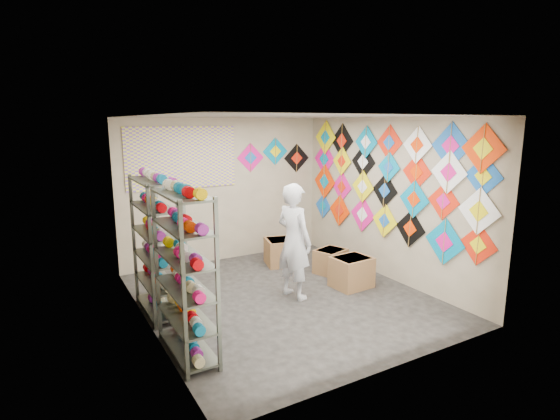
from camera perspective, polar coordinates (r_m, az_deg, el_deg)
ground at (r=6.77m, az=0.54°, el=-11.37°), size 4.50×4.50×0.00m
room_walls at (r=6.32m, az=0.56°, el=2.51°), size 4.50×4.50×4.50m
shelf_rack_front at (r=5.03m, az=-12.31°, el=-8.30°), size 0.40×1.10×1.90m
shelf_rack_back at (r=6.23m, az=-15.95°, el=-4.63°), size 0.40×1.10×1.90m
string_spools at (r=5.60m, az=-14.38°, el=-5.34°), size 0.12×2.36×0.12m
kite_wall_display at (r=7.51m, az=13.74°, el=3.71°), size 0.06×4.24×2.10m
back_wall_kites at (r=8.76m, az=-0.64°, el=7.08°), size 1.63×0.02×0.72m
poster at (r=8.00m, az=-12.65°, el=6.67°), size 2.00×0.01×1.10m
shopkeeper at (r=6.54m, az=1.84°, el=-4.08°), size 0.83×0.72×1.75m
carton_a at (r=7.20m, az=9.31°, el=-8.00°), size 0.62×0.53×0.49m
carton_b at (r=7.81m, az=6.62°, el=-6.65°), size 0.62×0.56×0.42m
carton_c at (r=8.18m, az=-0.00°, el=-5.50°), size 0.63×0.67×0.48m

